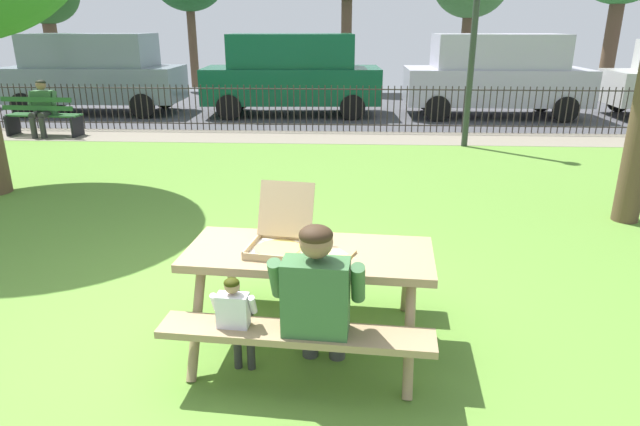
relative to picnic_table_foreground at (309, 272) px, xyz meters
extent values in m
cube|color=#5C8933|center=(-0.83, 2.49, -0.61)|extent=(28.00, 12.40, 0.02)
cube|color=gray|center=(-0.83, 7.99, -0.60)|extent=(28.00, 1.40, 0.01)
cube|color=#424247|center=(-0.83, 12.36, -0.60)|extent=(28.00, 7.34, 0.01)
cube|color=#9D825D|center=(0.00, 0.00, 0.14)|extent=(1.85, 0.90, 0.06)
cube|color=#9D825D|center=(-0.05, -0.60, -0.16)|extent=(1.82, 0.42, 0.05)
cube|color=#9D825D|center=(0.05, 0.60, -0.16)|extent=(1.82, 0.42, 0.05)
cylinder|color=#9D825D|center=(-0.77, -0.36, -0.24)|extent=(0.10, 0.44, 0.74)
cylinder|color=#9D825D|center=(-0.70, 0.47, -0.24)|extent=(0.10, 0.44, 0.74)
cylinder|color=#9D825D|center=(0.70, -0.47, -0.24)|extent=(0.10, 0.44, 0.74)
cylinder|color=#9D825D|center=(0.77, 0.36, -0.24)|extent=(0.10, 0.44, 0.74)
cube|color=tan|center=(-0.22, -0.03, 0.18)|extent=(0.48, 0.48, 0.01)
cube|color=silver|center=(-0.22, -0.03, 0.19)|extent=(0.44, 0.44, 0.00)
cube|color=tan|center=(-0.25, -0.23, 0.21)|extent=(0.41, 0.08, 0.04)
cube|color=tan|center=(-0.19, 0.17, 0.21)|extent=(0.41, 0.08, 0.04)
cube|color=tan|center=(-0.42, 0.00, 0.21)|extent=(0.08, 0.41, 0.04)
cube|color=tan|center=(-0.02, -0.06, 0.21)|extent=(0.08, 0.41, 0.04)
cube|color=tan|center=(-0.19, 0.19, 0.42)|extent=(0.44, 0.22, 0.39)
cylinder|color=tan|center=(-0.22, -0.03, 0.19)|extent=(0.35, 0.35, 0.01)
cylinder|color=#E4C658|center=(-0.22, -0.03, 0.20)|extent=(0.33, 0.33, 0.00)
pyramid|color=#EEDA77|center=(0.18, -0.06, 0.18)|extent=(0.31, 0.26, 0.01)
cube|color=tan|center=(0.30, -0.11, 0.18)|extent=(0.10, 0.19, 0.02)
cylinder|color=#3E3E3E|center=(0.02, -0.18, -0.38)|extent=(0.12, 0.12, 0.44)
cylinder|color=#3E3E3E|center=(0.00, -0.39, -0.13)|extent=(0.18, 0.43, 0.15)
cylinder|color=#3E3E3E|center=(0.22, -0.20, -0.38)|extent=(0.12, 0.12, 0.44)
cylinder|color=#3E3E3E|center=(0.20, -0.41, -0.13)|extent=(0.18, 0.43, 0.15)
cube|color=#386638|center=(0.09, -0.61, 0.10)|extent=(0.44, 0.25, 0.52)
cylinder|color=#386638|center=(-0.17, -0.54, 0.21)|extent=(0.11, 0.21, 0.31)
cylinder|color=#386638|center=(0.35, -0.58, 0.21)|extent=(0.11, 0.21, 0.31)
sphere|color=#8C6647|center=(0.09, -0.59, 0.48)|extent=(0.21, 0.21, 0.21)
ellipsoid|color=#362617|center=(0.09, -0.60, 0.53)|extent=(0.21, 0.20, 0.12)
cylinder|color=#303030|center=(-0.49, -0.36, -0.38)|extent=(0.06, 0.06, 0.44)
cylinder|color=#303030|center=(-0.49, -0.46, -0.14)|extent=(0.09, 0.21, 0.07)
cylinder|color=#303030|center=(-0.39, -0.37, -0.38)|extent=(0.06, 0.06, 0.44)
cylinder|color=#303030|center=(-0.40, -0.47, -0.14)|extent=(0.09, 0.21, 0.07)
cube|color=silver|center=(-0.45, -0.57, -0.03)|extent=(0.21, 0.12, 0.25)
cylinder|color=silver|center=(-0.58, -0.53, 0.02)|extent=(0.05, 0.10, 0.15)
cylinder|color=silver|center=(-0.33, -0.55, 0.02)|extent=(0.05, 0.10, 0.15)
sphere|color=tan|center=(-0.45, -0.56, 0.15)|extent=(0.10, 0.10, 0.10)
ellipsoid|color=#2C3008|center=(-0.45, -0.56, 0.18)|extent=(0.10, 0.10, 0.06)
cylinder|color=#2D2823|center=(-0.83, 8.69, 0.35)|extent=(20.65, 0.03, 0.03)
cylinder|color=#2D2823|center=(-0.83, 8.69, -0.44)|extent=(20.65, 0.03, 0.03)
cylinder|color=#2D2823|center=(-7.72, 8.69, -0.08)|extent=(0.02, 0.02, 1.03)
cylinder|color=#2D2823|center=(-7.58, 8.69, -0.08)|extent=(0.02, 0.02, 1.03)
cylinder|color=#2D2823|center=(-7.44, 8.69, -0.08)|extent=(0.02, 0.02, 1.03)
cylinder|color=#2D2823|center=(-7.30, 8.69, -0.08)|extent=(0.02, 0.02, 1.03)
cylinder|color=#2D2823|center=(-7.16, 8.69, -0.08)|extent=(0.02, 0.02, 1.03)
cylinder|color=#2D2823|center=(-7.02, 8.69, -0.08)|extent=(0.02, 0.02, 1.03)
cylinder|color=#2D2823|center=(-6.88, 8.69, -0.08)|extent=(0.02, 0.02, 1.03)
cylinder|color=#2D2823|center=(-6.73, 8.69, -0.08)|extent=(0.02, 0.02, 1.03)
cylinder|color=#2D2823|center=(-6.59, 8.69, -0.08)|extent=(0.02, 0.02, 1.03)
cylinder|color=#2D2823|center=(-6.45, 8.69, -0.08)|extent=(0.02, 0.02, 1.03)
cylinder|color=#2D2823|center=(-6.31, 8.69, -0.08)|extent=(0.02, 0.02, 1.03)
cylinder|color=#2D2823|center=(-6.17, 8.69, -0.08)|extent=(0.02, 0.02, 1.03)
cylinder|color=#2D2823|center=(-6.03, 8.69, -0.08)|extent=(0.02, 0.02, 1.03)
cylinder|color=#2D2823|center=(-5.89, 8.69, -0.08)|extent=(0.02, 0.02, 1.03)
cylinder|color=#2D2823|center=(-5.75, 8.69, -0.08)|extent=(0.02, 0.02, 1.03)
cylinder|color=#2D2823|center=(-5.61, 8.69, -0.08)|extent=(0.02, 0.02, 1.03)
cylinder|color=#2D2823|center=(-5.47, 8.69, -0.08)|extent=(0.02, 0.02, 1.03)
cylinder|color=#2D2823|center=(-5.33, 8.69, -0.08)|extent=(0.02, 0.02, 1.03)
cylinder|color=#2D2823|center=(-5.19, 8.69, -0.08)|extent=(0.02, 0.02, 1.03)
cylinder|color=#2D2823|center=(-5.05, 8.69, -0.08)|extent=(0.02, 0.02, 1.03)
cylinder|color=#2D2823|center=(-4.91, 8.69, -0.08)|extent=(0.02, 0.02, 1.03)
cylinder|color=#2D2823|center=(-4.77, 8.69, -0.08)|extent=(0.02, 0.02, 1.03)
cylinder|color=#2D2823|center=(-4.63, 8.69, -0.08)|extent=(0.02, 0.02, 1.03)
cylinder|color=#2D2823|center=(-4.49, 8.69, -0.08)|extent=(0.02, 0.02, 1.03)
cylinder|color=#2D2823|center=(-4.35, 8.69, -0.08)|extent=(0.02, 0.02, 1.03)
cylinder|color=#2D2823|center=(-4.21, 8.69, -0.08)|extent=(0.02, 0.02, 1.03)
cylinder|color=#2D2823|center=(-4.07, 8.69, -0.08)|extent=(0.02, 0.02, 1.03)
cylinder|color=#2D2823|center=(-3.92, 8.69, -0.08)|extent=(0.02, 0.02, 1.03)
cylinder|color=#2D2823|center=(-3.78, 8.69, -0.08)|extent=(0.02, 0.02, 1.03)
cylinder|color=#2D2823|center=(-3.64, 8.69, -0.08)|extent=(0.02, 0.02, 1.03)
cylinder|color=#2D2823|center=(-3.50, 8.69, -0.08)|extent=(0.02, 0.02, 1.03)
cylinder|color=#2D2823|center=(-3.36, 8.69, -0.08)|extent=(0.02, 0.02, 1.03)
cylinder|color=#2D2823|center=(-3.22, 8.69, -0.08)|extent=(0.02, 0.02, 1.03)
cylinder|color=#2D2823|center=(-3.08, 8.69, -0.08)|extent=(0.02, 0.02, 1.03)
cylinder|color=#2D2823|center=(-2.94, 8.69, -0.08)|extent=(0.02, 0.02, 1.03)
cylinder|color=#2D2823|center=(-2.80, 8.69, -0.08)|extent=(0.02, 0.02, 1.03)
cylinder|color=#2D2823|center=(-2.66, 8.69, -0.08)|extent=(0.02, 0.02, 1.03)
cylinder|color=#2D2823|center=(-2.52, 8.69, -0.08)|extent=(0.02, 0.02, 1.03)
cylinder|color=#2D2823|center=(-2.38, 8.69, -0.08)|extent=(0.02, 0.02, 1.03)
cylinder|color=#2D2823|center=(-2.24, 8.69, -0.08)|extent=(0.02, 0.02, 1.03)
cylinder|color=#2D2823|center=(-2.10, 8.69, -0.08)|extent=(0.02, 0.02, 1.03)
cylinder|color=#2D2823|center=(-1.96, 8.69, -0.08)|extent=(0.02, 0.02, 1.03)
cylinder|color=#2D2823|center=(-1.82, 8.69, -0.08)|extent=(0.02, 0.02, 1.03)
cylinder|color=#2D2823|center=(-1.68, 8.69, -0.08)|extent=(0.02, 0.02, 1.03)
cylinder|color=#2D2823|center=(-1.54, 8.69, -0.08)|extent=(0.02, 0.02, 1.03)
cylinder|color=#2D2823|center=(-1.40, 8.69, -0.08)|extent=(0.02, 0.02, 1.03)
cylinder|color=#2D2823|center=(-1.26, 8.69, -0.08)|extent=(0.02, 0.02, 1.03)
cylinder|color=#2D2823|center=(-1.12, 8.69, -0.08)|extent=(0.02, 0.02, 1.03)
cylinder|color=#2D2823|center=(-0.97, 8.69, -0.08)|extent=(0.02, 0.02, 1.03)
cylinder|color=#2D2823|center=(-0.83, 8.69, -0.08)|extent=(0.02, 0.02, 1.03)
cylinder|color=#2D2823|center=(-0.69, 8.69, -0.08)|extent=(0.02, 0.02, 1.03)
cylinder|color=#2D2823|center=(-0.55, 8.69, -0.08)|extent=(0.02, 0.02, 1.03)
cylinder|color=#2D2823|center=(-0.41, 8.69, -0.08)|extent=(0.02, 0.02, 1.03)
cylinder|color=#2D2823|center=(-0.27, 8.69, -0.08)|extent=(0.02, 0.02, 1.03)
cylinder|color=#2D2823|center=(-0.13, 8.69, -0.08)|extent=(0.02, 0.02, 1.03)
cylinder|color=#2D2823|center=(0.01, 8.69, -0.08)|extent=(0.02, 0.02, 1.03)
cylinder|color=#2D2823|center=(0.15, 8.69, -0.08)|extent=(0.02, 0.02, 1.03)
cylinder|color=#2D2823|center=(0.29, 8.69, -0.08)|extent=(0.02, 0.02, 1.03)
cylinder|color=#2D2823|center=(0.43, 8.69, -0.08)|extent=(0.02, 0.02, 1.03)
cylinder|color=#2D2823|center=(0.57, 8.69, -0.08)|extent=(0.02, 0.02, 1.03)
cylinder|color=#2D2823|center=(0.71, 8.69, -0.08)|extent=(0.02, 0.02, 1.03)
cylinder|color=#2D2823|center=(0.85, 8.69, -0.08)|extent=(0.02, 0.02, 1.03)
cylinder|color=#2D2823|center=(0.99, 8.69, -0.08)|extent=(0.02, 0.02, 1.03)
cylinder|color=#2D2823|center=(1.13, 8.69, -0.08)|extent=(0.02, 0.02, 1.03)
cylinder|color=#2D2823|center=(1.27, 8.69, -0.08)|extent=(0.02, 0.02, 1.03)
cylinder|color=#2D2823|center=(1.41, 8.69, -0.08)|extent=(0.02, 0.02, 1.03)
cylinder|color=#2D2823|center=(1.55, 8.69, -0.08)|extent=(0.02, 0.02, 1.03)
cylinder|color=#2D2823|center=(1.69, 8.69, -0.08)|extent=(0.02, 0.02, 1.03)
cylinder|color=#2D2823|center=(1.84, 8.69, -0.08)|extent=(0.02, 0.02, 1.03)
cylinder|color=#2D2823|center=(1.98, 8.69, -0.08)|extent=(0.02, 0.02, 1.03)
cylinder|color=#2D2823|center=(2.12, 8.69, -0.08)|extent=(0.02, 0.02, 1.03)
cylinder|color=#2D2823|center=(2.26, 8.69, -0.08)|extent=(0.02, 0.02, 1.03)
cylinder|color=#2D2823|center=(2.40, 8.69, -0.08)|extent=(0.02, 0.02, 1.03)
cylinder|color=#2D2823|center=(2.54, 8.69, -0.08)|extent=(0.02, 0.02, 1.03)
cylinder|color=#2D2823|center=(2.68, 8.69, -0.08)|extent=(0.02, 0.02, 1.03)
cylinder|color=#2D2823|center=(2.82, 8.69, -0.08)|extent=(0.02, 0.02, 1.03)
cylinder|color=#2D2823|center=(2.96, 8.69, -0.08)|extent=(0.02, 0.02, 1.03)
cylinder|color=#2D2823|center=(3.10, 8.69, -0.08)|extent=(0.02, 0.02, 1.03)
cylinder|color=#2D2823|center=(3.24, 8.69, -0.08)|extent=(0.02, 0.02, 1.03)
cylinder|color=#2D2823|center=(3.38, 8.69, -0.08)|extent=(0.02, 0.02, 1.03)
cylinder|color=#2D2823|center=(3.52, 8.69, -0.08)|extent=(0.02, 0.02, 1.03)
cylinder|color=#2D2823|center=(3.66, 8.69, -0.08)|extent=(0.02, 0.02, 1.03)
cylinder|color=#2D2823|center=(3.80, 8.69, -0.08)|extent=(0.02, 0.02, 1.03)
cylinder|color=#2D2823|center=(3.94, 8.69, -0.08)|extent=(0.02, 0.02, 1.03)
cylinder|color=#2D2823|center=(4.08, 8.69, -0.08)|extent=(0.02, 0.02, 1.03)
cylinder|color=#2D2823|center=(4.22, 8.69, -0.08)|extent=(0.02, 0.02, 1.03)
cylinder|color=#2D2823|center=(4.36, 8.69, -0.08)|extent=(0.02, 0.02, 1.03)
cylinder|color=#2D2823|center=(4.50, 8.69, -0.08)|extent=(0.02, 0.02, 1.03)
cylinder|color=#2D2823|center=(4.64, 8.69, -0.08)|extent=(0.02, 0.02, 1.03)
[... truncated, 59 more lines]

